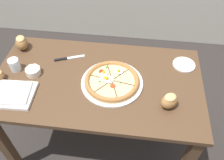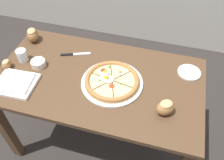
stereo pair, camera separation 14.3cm
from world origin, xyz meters
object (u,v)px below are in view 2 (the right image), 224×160
(side_saucer, at_px, (189,72))
(bread_piece_mid, at_px, (7,64))
(bread_piece_near, at_px, (165,107))
(water_glass, at_px, (22,56))
(pizza, at_px, (112,81))
(napkin_folded, at_px, (16,83))
(ramekin_bowl, at_px, (38,63))
(dining_table, at_px, (99,90))
(knife_main, at_px, (75,54))
(bread_piece_far, at_px, (33,35))

(side_saucer, bearing_deg, bread_piece_mid, -166.58)
(bread_piece_near, distance_m, side_saucer, 0.37)
(side_saucer, bearing_deg, water_glass, -170.74)
(pizza, distance_m, water_glass, 0.63)
(bread_piece_near, relative_size, side_saucer, 0.87)
(napkin_folded, bearing_deg, ramekin_bowl, 73.74)
(dining_table, relative_size, knife_main, 6.55)
(pizza, bearing_deg, bread_piece_near, -21.38)
(bread_piece_mid, distance_m, bread_piece_far, 0.31)
(dining_table, xyz_separation_m, bread_piece_near, (0.43, -0.15, 0.16))
(bread_piece_near, height_order, water_glass, bread_piece_near)
(bread_piece_mid, xyz_separation_m, water_glass, (0.06, 0.10, 0.00))
(bread_piece_near, height_order, side_saucer, bread_piece_near)
(ramekin_bowl, height_order, bread_piece_far, bread_piece_far)
(bread_piece_mid, bearing_deg, bread_piece_far, 85.56)
(ramekin_bowl, distance_m, bread_piece_mid, 0.20)
(bread_piece_mid, bearing_deg, knife_main, 32.88)
(napkin_folded, height_order, water_glass, water_glass)
(bread_piece_near, bearing_deg, napkin_folded, -177.56)
(bread_piece_mid, xyz_separation_m, bread_piece_far, (0.02, 0.31, 0.02))
(knife_main, distance_m, water_glass, 0.35)
(bread_piece_near, bearing_deg, water_glass, 169.81)
(ramekin_bowl, bearing_deg, bread_piece_near, -10.32)
(pizza, bearing_deg, dining_table, 169.17)
(bread_piece_far, bearing_deg, knife_main, -10.60)
(ramekin_bowl, xyz_separation_m, bread_piece_mid, (-0.18, -0.07, 0.01))
(bread_piece_mid, relative_size, side_saucer, 0.51)
(pizza, distance_m, side_saucer, 0.50)
(dining_table, height_order, knife_main, knife_main)
(ramekin_bowl, relative_size, water_glass, 1.20)
(knife_main, bearing_deg, side_saucer, -18.40)
(side_saucer, bearing_deg, knife_main, -177.69)
(pizza, relative_size, ramekin_bowl, 3.86)
(bread_piece_near, bearing_deg, bread_piece_far, 159.00)
(knife_main, bearing_deg, bread_piece_near, -46.78)
(dining_table, height_order, bread_piece_far, bread_piece_far)
(dining_table, xyz_separation_m, pizza, (0.10, -0.02, 0.13))
(ramekin_bowl, xyz_separation_m, side_saucer, (0.95, 0.20, -0.02))
(knife_main, height_order, water_glass, water_glass)
(napkin_folded, height_order, side_saucer, napkin_folded)
(pizza, xyz_separation_m, knife_main, (-0.32, 0.19, -0.02))
(knife_main, bearing_deg, bread_piece_mid, -167.83)
(bread_piece_near, distance_m, bread_piece_mid, 1.03)
(bread_piece_mid, bearing_deg, dining_table, 6.92)
(napkin_folded, xyz_separation_m, side_saucer, (1.01, 0.39, -0.01))
(pizza, bearing_deg, ramekin_bowl, 177.58)
(pizza, relative_size, bread_piece_near, 2.98)
(ramekin_bowl, xyz_separation_m, napkin_folded, (-0.06, -0.19, -0.01))
(knife_main, bearing_deg, water_glass, -175.90)
(bread_piece_near, height_order, bread_piece_far, bread_piece_far)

